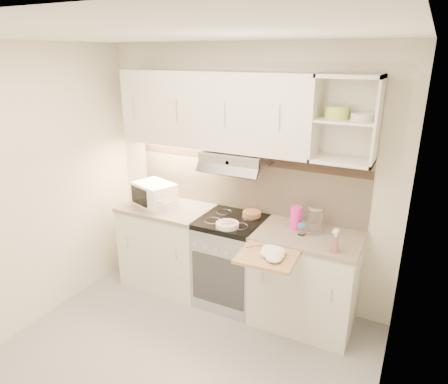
# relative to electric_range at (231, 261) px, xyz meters

# --- Properties ---
(ground) EXTENTS (3.00, 3.00, 0.00)m
(ground) POSITION_rel_electric_range_xyz_m (0.00, -1.10, -0.45)
(ground) COLOR gray
(ground) RESTS_ON ground
(room_shell) EXTENTS (3.04, 2.84, 2.52)m
(room_shell) POSITION_rel_electric_range_xyz_m (0.00, -0.73, 1.18)
(room_shell) COLOR silver
(room_shell) RESTS_ON ground
(base_cabinet_left) EXTENTS (0.90, 0.60, 0.86)m
(base_cabinet_left) POSITION_rel_electric_range_xyz_m (-0.75, 0.00, -0.02)
(base_cabinet_left) COLOR silver
(base_cabinet_left) RESTS_ON ground
(worktop_left) EXTENTS (0.92, 0.62, 0.04)m
(worktop_left) POSITION_rel_electric_range_xyz_m (-0.75, 0.00, 0.43)
(worktop_left) COLOR gray
(worktop_left) RESTS_ON base_cabinet_left
(base_cabinet_right) EXTENTS (0.90, 0.60, 0.86)m
(base_cabinet_right) POSITION_rel_electric_range_xyz_m (0.75, 0.00, -0.02)
(base_cabinet_right) COLOR silver
(base_cabinet_right) RESTS_ON ground
(worktop_right) EXTENTS (0.92, 0.62, 0.04)m
(worktop_right) POSITION_rel_electric_range_xyz_m (0.75, 0.00, 0.43)
(worktop_right) COLOR gray
(worktop_right) RESTS_ON base_cabinet_right
(electric_range) EXTENTS (0.60, 0.60, 0.90)m
(electric_range) POSITION_rel_electric_range_xyz_m (0.00, 0.00, 0.00)
(electric_range) COLOR #B7B7BC
(electric_range) RESTS_ON ground
(microwave) EXTENTS (0.49, 0.42, 0.24)m
(microwave) POSITION_rel_electric_range_xyz_m (-0.88, -0.02, 0.57)
(microwave) COLOR white
(microwave) RESTS_ON worktop_left
(watering_can) EXTENTS (0.23, 0.12, 0.20)m
(watering_can) POSITION_rel_electric_range_xyz_m (-0.73, -0.14, 0.52)
(watering_can) COLOR silver
(watering_can) RESTS_ON worktop_left
(plate_stack) EXTENTS (0.21, 0.21, 0.05)m
(plate_stack) POSITION_rel_electric_range_xyz_m (0.04, -0.18, 0.47)
(plate_stack) COLOR silver
(plate_stack) RESTS_ON electric_range
(bread_loaf) EXTENTS (0.18, 0.18, 0.04)m
(bread_loaf) POSITION_rel_electric_range_xyz_m (0.14, 0.16, 0.47)
(bread_loaf) COLOR #9F7B44
(bread_loaf) RESTS_ON electric_range
(pink_pitcher) EXTENTS (0.11, 0.10, 0.21)m
(pink_pitcher) POSITION_rel_electric_range_xyz_m (0.60, 0.07, 0.55)
(pink_pitcher) COLOR #F7289A
(pink_pitcher) RESTS_ON worktop_right
(glass_jar) EXTENTS (0.13, 0.13, 0.25)m
(glass_jar) POSITION_rel_electric_range_xyz_m (0.78, 0.05, 0.58)
(glass_jar) COLOR white
(glass_jar) RESTS_ON worktop_right
(spice_jar) EXTENTS (0.07, 0.07, 0.10)m
(spice_jar) POSITION_rel_electric_range_xyz_m (0.69, -0.03, 0.50)
(spice_jar) COLOR white
(spice_jar) RESTS_ON worktop_right
(spray_bottle) EXTENTS (0.08, 0.08, 0.21)m
(spray_bottle) POSITION_rel_electric_range_xyz_m (1.02, -0.22, 0.53)
(spray_bottle) COLOR pink
(spray_bottle) RESTS_ON worktop_right
(cutting_board) EXTENTS (0.48, 0.44, 0.03)m
(cutting_board) POSITION_rel_electric_range_xyz_m (0.56, -0.49, 0.42)
(cutting_board) COLOR tan
(cutting_board) RESTS_ON base_cabinet_right
(dish_towel) EXTENTS (0.28, 0.25, 0.07)m
(dish_towel) POSITION_rel_electric_range_xyz_m (0.61, -0.50, 0.47)
(dish_towel) COLOR white
(dish_towel) RESTS_ON cutting_board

